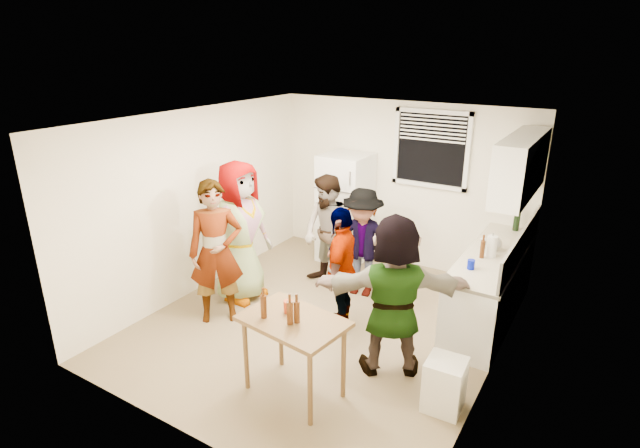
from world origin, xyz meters
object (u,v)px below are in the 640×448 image
Objects in this scene: serving_table at (295,391)px; guest_stripe at (221,317)px; beer_bottle_counter at (481,258)px; beer_bottle_table at (297,322)px; red_cup at (288,312)px; guest_grey at (244,296)px; wine_bottle at (515,230)px; kettle at (492,250)px; trash_bin at (444,385)px; guest_back_left at (328,286)px; guest_black at (340,327)px; guest_back_right at (361,293)px; refrigerator at (345,208)px; blue_cup at (470,269)px; guest_orange at (389,368)px.

guest_stripe is (-1.61, 0.70, 0.00)m from serving_table.
beer_bottle_counter reaches higher than beer_bottle_table.
red_cup is 2.17m from guest_grey.
beer_bottle_table is at bearing -31.99° from red_cup.
wine_bottle is 3.73m from serving_table.
wine_bottle reaches higher than beer_bottle_counter.
kettle is 1.15× the size of beer_bottle_counter.
trash_bin is 2.76m from guest_back_left.
serving_table is at bearing -51.54° from guest_back_left.
guest_black is at bearing -35.39° from guest_back_left.
beer_bottle_counter is 2.50m from beer_bottle_table.
wine_bottle reaches higher than beer_bottle_table.
serving_table is 1.31m from guest_black.
kettle is 2.80m from beer_bottle_table.
wine_bottle is 2.26m from guest_back_right.
guest_black is at bearing 154.06° from trash_bin.
wine_bottle reaches higher than serving_table.
guest_black is (-0.09, 1.21, -0.83)m from red_cup.
beer_bottle_counter reaches higher than guest_back_left.
guest_grey is at bearing -162.36° from beer_bottle_counter.
guest_stripe is at bearing -123.49° from kettle.
blue_cup is (2.33, -1.33, 0.05)m from refrigerator.
guest_back_right is at bearing -145.55° from kettle.
trash_bin is at bearing -98.63° from guest_grey.
guest_back_right is at bearing 97.55° from red_cup.
beer_bottle_table is 0.15× the size of guest_back_right.
guest_back_left is (-0.95, 2.18, -0.83)m from beer_bottle_table.
red_cup is 0.07× the size of guest_stripe.
beer_bottle_counter is 0.22× the size of serving_table.
red_cup reaches higher than guest_back_right.
beer_bottle_table is 1.81× the size of red_cup.
refrigerator reaches higher than guest_grey.
guest_orange is (1.83, -2.31, -0.85)m from refrigerator.
trash_bin is (2.51, -2.60, -0.60)m from refrigerator.
blue_cup is at bearing 6.82° from guest_back_left.
kettle is 1.88m from guest_back_right.
guest_grey is (-1.78, 1.31, -0.83)m from beer_bottle_table.
guest_grey is at bearing 166.42° from trash_bin.
blue_cup is (-0.02, -0.38, -0.00)m from beer_bottle_counter.
guest_back_right is (-1.55, 0.39, -0.90)m from blue_cup.
refrigerator is at bearing 133.93° from trash_bin.
beer_bottle_table is 1.58m from guest_black.
beer_bottle_counter is 0.97× the size of beer_bottle_table.
wine_bottle reaches higher than guest_black.
beer_bottle_counter is 1.88m from guest_black.
refrigerator is at bearing 109.07° from red_cup.
guest_back_left is at bearing -151.33° from wine_bottle.
guest_orange is at bearing -116.98° from blue_cup.
blue_cup is 0.91× the size of red_cup.
beer_bottle_counter is 0.41× the size of trash_bin.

